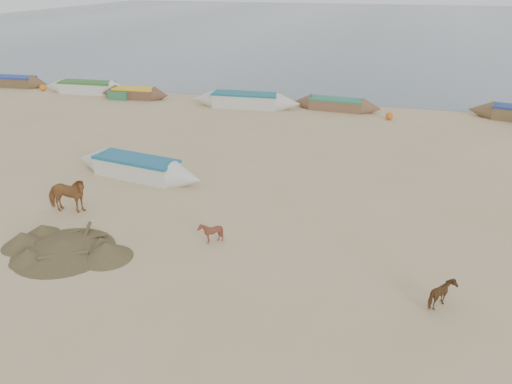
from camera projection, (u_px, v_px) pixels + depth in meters
ground at (219, 276)px, 14.60m from camera, size 140.00×140.00×0.00m
sea at (377, 23)px, 86.84m from camera, size 160.00×160.00×0.00m
cow_adult at (67, 195)px, 18.23m from camera, size 1.72×0.98×1.37m
calf_front at (211, 232)px, 16.28m from camera, size 0.73×0.66×0.75m
calf_right at (443, 295)px, 13.09m from camera, size 0.78×0.86×0.76m
near_canoe at (137, 167)px, 21.53m from camera, size 6.57×2.29×0.87m
debris_pile at (63, 246)px, 15.80m from camera, size 3.40×3.40×0.43m
waterline_canoes at (312, 102)px, 32.49m from camera, size 56.88×3.78×0.97m
beach_clutter at (379, 111)px, 30.73m from camera, size 43.60×4.05×0.64m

